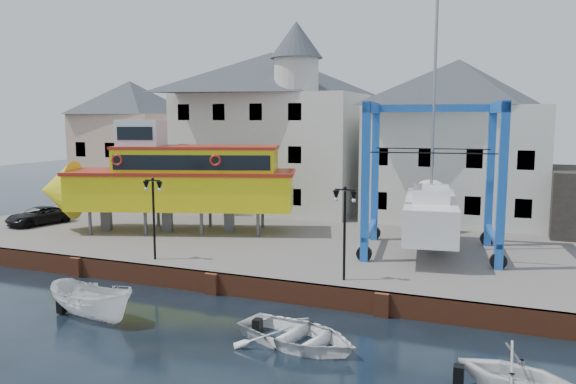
% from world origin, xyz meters
% --- Properties ---
extents(ground, '(140.00, 140.00, 0.00)m').
position_xyz_m(ground, '(0.00, 0.00, 0.00)').
color(ground, black).
rests_on(ground, ground).
extents(hardstanding, '(44.00, 22.00, 1.00)m').
position_xyz_m(hardstanding, '(0.00, 11.00, 0.50)').
color(hardstanding, '#69625D').
rests_on(hardstanding, ground).
extents(quay_wall, '(44.00, 0.47, 1.00)m').
position_xyz_m(quay_wall, '(-0.00, 0.10, 0.50)').
color(quay_wall, brown).
rests_on(quay_wall, ground).
extents(building_pink, '(8.00, 7.00, 10.30)m').
position_xyz_m(building_pink, '(-18.00, 18.00, 6.15)').
color(building_pink, tan).
rests_on(building_pink, hardstanding).
extents(building_white_main, '(14.00, 8.30, 14.00)m').
position_xyz_m(building_white_main, '(-4.87, 18.39, 7.34)').
color(building_white_main, silver).
rests_on(building_white_main, hardstanding).
extents(building_white_right, '(12.00, 8.00, 11.20)m').
position_xyz_m(building_white_right, '(9.00, 19.00, 6.60)').
color(building_white_right, silver).
rests_on(building_white_right, hardstanding).
extents(lamp_post_left, '(1.12, 0.32, 4.20)m').
position_xyz_m(lamp_post_left, '(-4.00, 1.20, 4.17)').
color(lamp_post_left, black).
rests_on(lamp_post_left, hardstanding).
extents(lamp_post_right, '(1.12, 0.32, 4.20)m').
position_xyz_m(lamp_post_right, '(6.00, 1.20, 4.17)').
color(lamp_post_right, black).
rests_on(lamp_post_right, hardstanding).
extents(tour_boat, '(16.61, 8.83, 7.07)m').
position_xyz_m(tour_boat, '(-7.49, 7.61, 4.33)').
color(tour_boat, '#59595E').
rests_on(tour_boat, hardstanding).
extents(travel_lift, '(7.85, 10.41, 15.34)m').
position_xyz_m(travel_lift, '(8.69, 8.72, 3.55)').
color(travel_lift, '#174FAB').
rests_on(travel_lift, hardstanding).
extents(van, '(2.93, 4.61, 1.19)m').
position_xyz_m(van, '(-16.92, 6.25, 1.59)').
color(van, black).
rests_on(van, hardstanding).
extents(motorboat_a, '(4.58, 2.30, 1.69)m').
position_xyz_m(motorboat_a, '(-2.92, -4.72, 0.00)').
color(motorboat_a, white).
rests_on(motorboat_a, ground).
extents(motorboat_b, '(5.53, 4.56, 0.99)m').
position_xyz_m(motorboat_b, '(5.81, -4.09, 0.00)').
color(motorboat_b, white).
rests_on(motorboat_b, ground).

